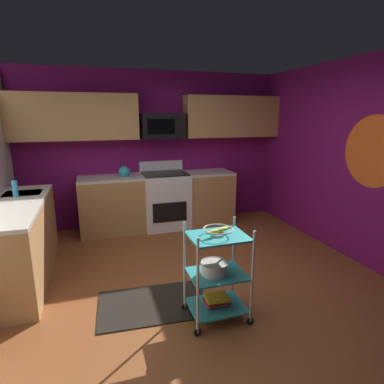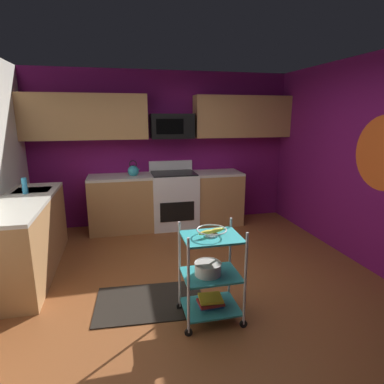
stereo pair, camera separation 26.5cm
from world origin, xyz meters
name	(u,v)px [view 1 (the left image)]	position (x,y,z in m)	size (l,w,h in m)	color
floor	(199,290)	(0.00, 0.00, -0.02)	(4.40, 4.80, 0.04)	brown
wall_back	(154,149)	(0.00, 2.43, 1.30)	(4.52, 0.06, 2.60)	#6B1156
wall_right	(372,164)	(2.23, 0.00, 1.30)	(0.06, 4.80, 2.60)	#6B1156
wall_flower_decal	(373,152)	(2.20, -0.02, 1.45)	(0.88, 0.88, 0.00)	#E5591E
counter_run	(111,215)	(-0.82, 1.56, 0.46)	(3.48, 2.51, 0.92)	#B27F4C
oven_range	(165,200)	(0.11, 2.10, 0.48)	(0.76, 0.65, 1.10)	white
upper_cabinets	(154,117)	(-0.02, 2.23, 1.85)	(4.40, 0.33, 0.70)	#B27F4C
microwave	(162,126)	(0.11, 2.21, 1.70)	(0.70, 0.39, 0.40)	black
rolling_cart	(217,274)	(0.00, -0.53, 0.45)	(0.58, 0.42, 0.91)	silver
fruit_bowl	(218,230)	(0.00, -0.53, 0.88)	(0.27, 0.27, 0.07)	silver
mixing_bowl_large	(214,268)	(-0.03, -0.53, 0.52)	(0.25, 0.25, 0.11)	silver
book_stack	(216,300)	(0.00, -0.53, 0.18)	(0.24, 0.20, 0.09)	#1E4C8C
kettle	(124,172)	(-0.55, 2.10, 1.00)	(0.21, 0.18, 0.26)	teal
dish_soap_bottle	(15,189)	(-1.93, 1.15, 1.02)	(0.06, 0.06, 0.20)	#2D8CBF
floor_rug	(154,304)	(-0.53, -0.15, 0.01)	(1.10, 0.70, 0.01)	black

